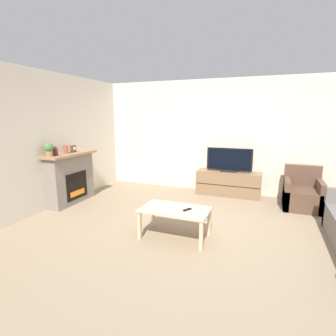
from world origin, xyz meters
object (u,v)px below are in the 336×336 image
remote (187,210)px  mantel_vase_left (55,151)px  mantel_vase_centre_left (66,149)px  mantel_clock (73,149)px  coffee_table (175,212)px  armchair (302,195)px  tv_stand (228,183)px  fireplace (70,178)px  potted_plant (49,149)px  tv (229,161)px

remote → mantel_vase_left: bearing=-157.7°
mantel_vase_centre_left → mantel_clock: (0.00, 0.22, -0.02)m
remote → coffee_table: bearing=-149.0°
armchair → coffee_table: (-1.96, -2.18, 0.12)m
mantel_clock → armchair: (4.58, 1.31, -0.88)m
tv_stand → coffee_table: bearing=-99.6°
mantel_vase_centre_left → fireplace: bearing=100.1°
fireplace → potted_plant: potted_plant is taller
tv_stand → tv: (0.00, -0.00, 0.54)m
mantel_clock → mantel_vase_left: bearing=-90.1°
mantel_clock → potted_plant: potted_plant is taller
tv_stand → remote: bearing=-95.3°
tv → coffee_table: 2.58m
tv → mantel_vase_centre_left: bearing=-148.5°
mantel_clock → potted_plant: (-0.00, -0.65, 0.07)m
tv_stand → armchair: (1.53, -0.34, -0.00)m
mantel_clock → armchair: size_ratio=0.18×
potted_plant → tv: size_ratio=0.26×
mantel_vase_left → tv: 3.74m
armchair → coffee_table: size_ratio=0.81×
potted_plant → mantel_clock: bearing=89.9°
tv → armchair: size_ratio=1.23×
mantel_vase_centre_left → potted_plant: size_ratio=0.74×
fireplace → tv: tv is taller
armchair → coffee_table: armchair is taller
fireplace → mantel_vase_left: 0.72m
mantel_clock → fireplace: bearing=-98.0°
armchair → remote: armchair is taller
potted_plant → fireplace: bearing=91.8°
mantel_clock → armchair: mantel_clock is taller
potted_plant → mantel_vase_left: bearing=90.0°
potted_plant → armchair: potted_plant is taller
tv_stand → armchair: armchair is taller
mantel_clock → tv: size_ratio=0.14×
potted_plant → remote: (2.81, -0.21, -0.76)m
tv_stand → armchair: 1.57m
mantel_vase_left → tv_stand: size_ratio=0.12×
coffee_table → remote: bearing=1.4°
mantel_vase_centre_left → mantel_clock: mantel_vase_centre_left is taller
tv_stand → remote: size_ratio=9.72×
potted_plant → armchair: size_ratio=0.32×
mantel_clock → remote: size_ratio=1.00×
mantel_vase_centre_left → tv: 3.59m
remote → armchair: bearing=80.6°
mantel_clock → mantel_vase_centre_left: bearing=-90.2°
mantel_vase_left → tv: bearing=35.2°
mantel_vase_centre_left → tv_stand: size_ratio=0.14×
armchair → coffee_table: 2.93m
tv_stand → coffee_table: (-0.43, -2.52, 0.12)m
mantel_clock → potted_plant: 0.66m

